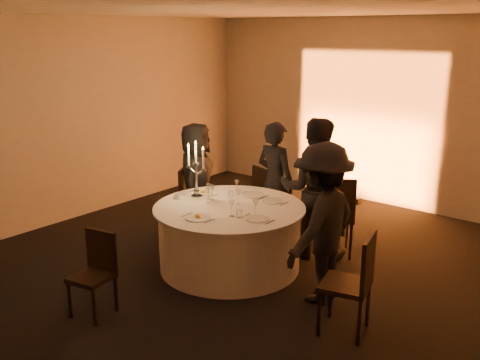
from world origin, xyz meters
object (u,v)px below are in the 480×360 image
Objects in this scene: chair_right at (355,278)px; guest_back_left at (275,182)px; chair_back_left at (267,194)px; candelabra at (196,178)px; banquet_table at (230,237)px; chair_back_right at (335,212)px; guest_right at (322,224)px; chair_left at (191,195)px; chair_front at (96,268)px; guest_back_right at (314,189)px; coffee_cup at (177,196)px; guest_left at (196,179)px.

guest_back_left reaches higher than chair_right.
chair_back_left is 1.25× the size of candelabra.
banquet_table is 1.37m from chair_back_right.
chair_left is at bearing -105.46° from guest_right.
chair_front is at bearing 171.81° from chair_left.
guest_back_right is (-1.26, 1.34, 0.32)m from chair_right.
chair_front is at bearing -45.25° from guest_right.
coffee_cup is at bearing 7.60° from guest_back_right.
chair_front reaches higher than coffee_cup.
chair_right is at bearing 90.63° from chair_back_right.
guest_back_right is (0.70, -0.16, 0.07)m from guest_back_left.
candelabra is (-0.20, 1.69, 0.55)m from chair_front.
guest_left reaches higher than chair_left.
guest_back_right is at bearing -110.51° from chair_left.
guest_back_left is 0.72m from guest_back_right.
chair_right is 1.87m from guest_back_right.
candelabra is at bearing -164.91° from guest_left.
candelabra is (0.55, -0.58, 0.24)m from guest_left.
banquet_table is at bearing -91.75° from guest_right.
chair_back_right is 1.44× the size of candelabra.
chair_back_left is 1.06m from guest_left.
chair_front is (0.10, -3.06, -0.03)m from chair_back_left.
guest_back_left is at bearing -92.33° from guest_left.
guest_back_left is (0.99, 0.49, 0.03)m from guest_left.
guest_back_right is at bearing 40.18° from coffee_cup.
guest_right is 2.35× the size of candelabra.
guest_left is 2.44m from guest_right.
chair_front is 1.17× the size of candelabra.
guest_right is (1.72, -1.41, 0.34)m from chair_back_left.
guest_right is at bearing -0.87° from banquet_table.
banquet_table is 16.36× the size of coffee_cup.
chair_right is 0.56× the size of guest_back_right.
candelabra is (-0.44, -1.07, 0.21)m from guest_back_left.
chair_back_right is 1.05× the size of chair_right.
chair_right is (1.85, -0.41, 0.18)m from banquet_table.
chair_right is 0.63× the size of guest_left.
chair_left is at bearing -23.55° from guest_back_right.
chair_left is 2.62m from guest_right.
chair_back_left is 8.24× the size of coffee_cup.
guest_left reaches higher than chair_right.
banquet_table is 1.21m from guest_back_right.
chair_back_left is at bearing 86.02° from candelabra.
guest_back_right is at bearing 38.40° from candelabra.
chair_left is 0.32m from guest_left.
chair_back_right is 1.99m from guest_left.
chair_front is at bearing -83.28° from candelabra.
candelabra reaches higher than chair_back_right.
guest_left is at bearing -21.58° from guest_back_right.
chair_right is 2.48m from guest_back_left.
coffee_cup is 0.15× the size of candelabra.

